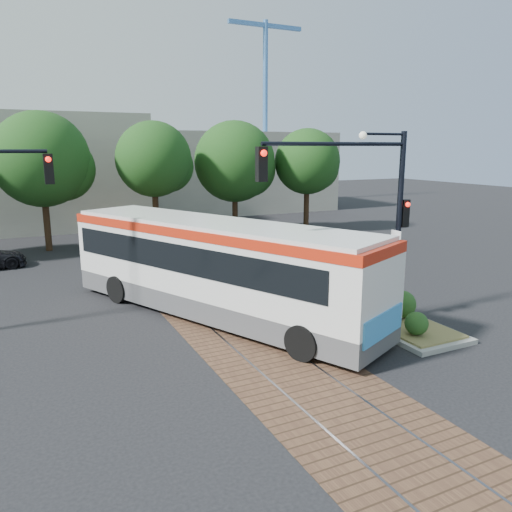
% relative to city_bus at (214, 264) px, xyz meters
% --- Properties ---
extents(ground, '(120.00, 120.00, 0.00)m').
position_rel_city_bus_xyz_m(ground, '(0.16, -2.29, -1.84)').
color(ground, black).
rests_on(ground, ground).
extents(trackbed, '(3.60, 40.00, 0.02)m').
position_rel_city_bus_xyz_m(trackbed, '(0.16, 1.71, -1.84)').
color(trackbed, brown).
rests_on(trackbed, ground).
extents(tree_row, '(26.40, 5.60, 7.67)m').
position_rel_city_bus_xyz_m(tree_row, '(1.37, 14.13, 3.01)').
color(tree_row, '#382314').
rests_on(tree_row, ground).
extents(warehouses, '(40.00, 13.00, 8.00)m').
position_rel_city_bus_xyz_m(warehouses, '(-0.37, 26.46, 1.97)').
color(warehouses, '#ADA899').
rests_on(warehouses, ground).
extents(crane, '(8.00, 0.50, 18.00)m').
position_rel_city_bus_xyz_m(crane, '(18.16, 31.71, 9.04)').
color(crane, '#3F72B2').
rests_on(crane, ground).
extents(city_bus, '(7.56, 12.29, 3.31)m').
position_rel_city_bus_xyz_m(city_bus, '(0.00, 0.00, 0.00)').
color(city_bus, '#4B4B4D').
rests_on(city_bus, ground).
extents(traffic_island, '(2.20, 5.20, 1.13)m').
position_rel_city_bus_xyz_m(traffic_island, '(4.98, -3.18, -1.51)').
color(traffic_island, gray).
rests_on(traffic_island, ground).
extents(signal_pole_main, '(5.49, 0.46, 6.00)m').
position_rel_city_bus_xyz_m(signal_pole_main, '(4.02, -3.09, 2.31)').
color(signal_pole_main, black).
rests_on(signal_pole_main, ground).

